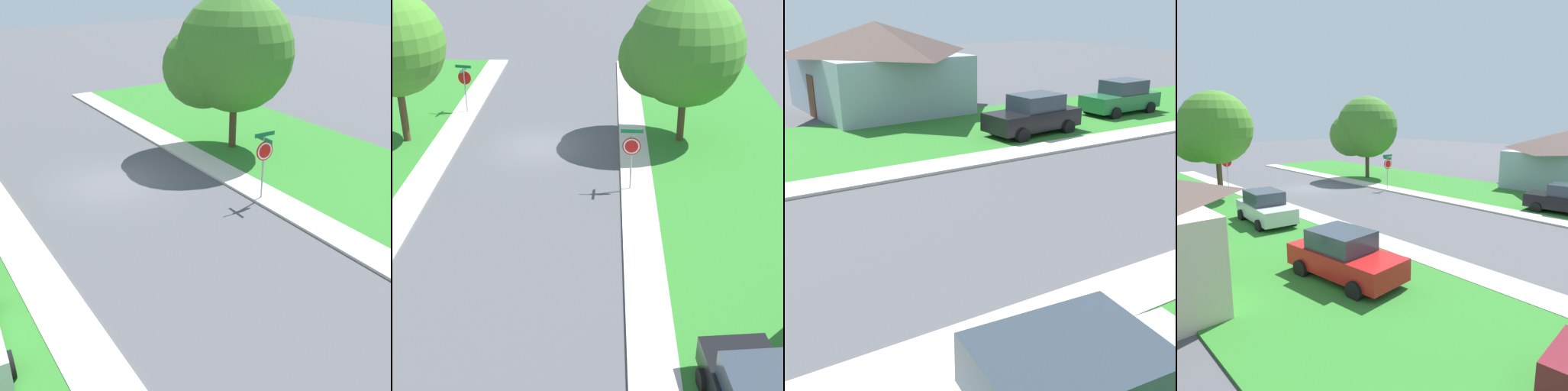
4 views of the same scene
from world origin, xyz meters
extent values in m
plane|color=#4C4C51|center=(0.00, 0.00, 0.00)|extent=(120.00, 120.00, 0.00)
cube|color=beige|center=(-4.70, 12.00, 0.05)|extent=(1.40, 56.00, 0.10)
cylinder|color=#9E9EA3|center=(4.59, -4.75, 1.30)|extent=(0.07, 0.07, 2.60)
cylinder|color=red|center=(4.58, -4.80, 2.05)|extent=(0.75, 0.17, 0.76)
cylinder|color=white|center=(4.58, -4.81, 2.05)|extent=(0.66, 0.13, 0.67)
cylinder|color=red|center=(4.58, -4.82, 2.05)|extent=(0.54, 0.11, 0.55)
cube|color=#146B38|center=(4.59, -4.75, 2.69)|extent=(0.91, 0.19, 0.16)
cube|color=#146B38|center=(4.59, -4.75, 2.50)|extent=(0.19, 0.91, 0.16)
cylinder|color=#9E9EA3|center=(-4.38, 4.60, 1.30)|extent=(0.07, 0.07, 2.60)
cylinder|color=red|center=(-4.38, 4.65, 2.05)|extent=(0.76, 0.06, 0.76)
cylinder|color=white|center=(-4.38, 4.66, 2.05)|extent=(0.67, 0.03, 0.67)
cylinder|color=red|center=(-4.38, 4.67, 2.05)|extent=(0.55, 0.02, 0.55)
cube|color=#146B38|center=(-4.38, 4.60, 2.69)|extent=(0.92, 0.05, 0.16)
cube|color=#146B38|center=(-4.38, 4.60, 2.50)|extent=(0.05, 0.92, 0.16)
cylinder|color=black|center=(-5.90, 15.83, 0.32)|extent=(0.31, 0.66, 0.64)
cylinder|color=black|center=(-7.69, 15.63, 0.32)|extent=(0.31, 0.66, 0.64)
cylinder|color=#4C3823|center=(6.72, -0.45, 1.60)|extent=(0.36, 0.36, 3.19)
sphere|color=#438128|center=(6.72, -0.45, 4.91)|extent=(4.89, 4.89, 4.89)
cylinder|color=#4C3823|center=(-7.04, -0.98, 1.39)|extent=(0.36, 0.36, 2.78)
sphere|color=#3F7929|center=(-7.04, -0.98, 4.72)|extent=(5.56, 5.56, 5.56)
sphere|color=#3F7929|center=(-5.79, -1.81, 4.03)|extent=(3.89, 3.89, 3.89)
camera|label=1|loc=(7.40, 18.26, 8.46)|focal=45.73mm
camera|label=2|loc=(-3.34, 27.11, 11.52)|focal=54.56mm
camera|label=3|loc=(10.63, 4.04, 5.27)|focal=46.46mm
camera|label=4|loc=(15.90, 26.12, 5.55)|focal=35.20mm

